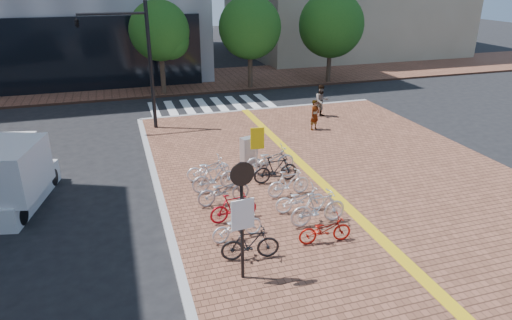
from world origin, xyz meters
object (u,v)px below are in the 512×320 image
object	(u,v)px
bike_10	(276,169)
box_truck	(9,175)
bike_2	(233,207)
bike_6	(325,230)
bike_1	(237,226)
bike_11	(270,159)
traffic_light_pole	(118,44)
bike_7	(318,208)
bike_5	(208,168)
pedestrian_b	(321,101)
pedestrian_a	(315,115)
bike_9	(289,183)
bike_3	(224,190)
utility_box	(248,151)
yellow_sign	(257,143)
notice_sign	(242,208)
bike_4	(215,177)
bike_0	(250,243)

from	to	relation	value
bike_10	box_truck	bearing A→B (deg)	80.33
bike_2	bike_6	size ratio (longest dim) A/B	0.99
bike_1	bike_11	world-z (taller)	bike_11
bike_1	traffic_light_pole	world-z (taller)	traffic_light_pole
bike_1	bike_7	world-z (taller)	bike_7
bike_5	pedestrian_b	bearing A→B (deg)	-55.96
bike_1	pedestrian_a	xyz separation A→B (m)	(6.48, 8.85, 0.34)
bike_5	bike_9	distance (m)	3.31
bike_3	bike_5	distance (m)	2.12
bike_10	utility_box	size ratio (longest dim) A/B	1.49
utility_box	yellow_sign	bearing A→B (deg)	-88.43
box_truck	bike_6	bearing A→B (deg)	-31.58
notice_sign	box_truck	size ratio (longest dim) A/B	0.74
bike_11	pedestrian_b	bearing A→B (deg)	-37.71
bike_4	pedestrian_b	xyz separation A→B (m)	(7.70, 7.48, 0.35)
bike_11	utility_box	size ratio (longest dim) A/B	1.71
pedestrian_b	box_truck	bearing A→B (deg)	-160.05
bike_7	box_truck	size ratio (longest dim) A/B	0.42
bike_11	bike_10	bearing A→B (deg)	174.43
bike_3	bike_9	world-z (taller)	bike_3
bike_10	yellow_sign	world-z (taller)	yellow_sign
bike_0	traffic_light_pole	bearing A→B (deg)	19.62
bike_6	bike_2	bearing A→B (deg)	51.73
pedestrian_a	notice_sign	xyz separation A→B (m)	(-6.85, -10.75, 1.31)
traffic_light_pole	box_truck	xyz separation A→B (m)	(-4.15, -6.94, -3.32)
bike_1	bike_2	world-z (taller)	bike_2
bike_7	box_truck	distance (m)	10.52
bike_7	yellow_sign	distance (m)	4.32
pedestrian_b	pedestrian_a	bearing A→B (deg)	-125.79
bike_3	pedestrian_b	xyz separation A→B (m)	(7.63, 8.54, 0.39)
traffic_light_pole	box_truck	bearing A→B (deg)	-120.89
bike_3	traffic_light_pole	size ratio (longest dim) A/B	0.30
bike_6	bike_7	xyz separation A→B (m)	(0.25, 1.03, 0.15)
bike_4	bike_10	world-z (taller)	bike_4
bike_10	pedestrian_a	bearing A→B (deg)	-38.90
bike_2	yellow_sign	distance (m)	3.74
bike_5	bike_2	bearing A→B (deg)	176.11
bike_6	bike_0	bearing A→B (deg)	98.24
bike_1	bike_6	distance (m)	2.59
bike_2	bike_9	xyz separation A→B (m)	(2.33, 1.14, 0.01)
bike_1	bike_10	world-z (taller)	bike_10
bike_2	bike_10	bearing A→B (deg)	-51.07
bike_1	yellow_sign	world-z (taller)	yellow_sign
bike_10	bike_1	bearing A→B (deg)	142.64
pedestrian_a	yellow_sign	distance (m)	6.47
yellow_sign	bike_2	bearing A→B (deg)	-119.53
bike_6	pedestrian_b	distance (m)	13.02
bike_5	bike_11	xyz separation A→B (m)	(2.50, -0.01, 0.07)
bike_4	pedestrian_a	world-z (taller)	pedestrian_a
bike_1	bike_4	bearing A→B (deg)	-12.52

